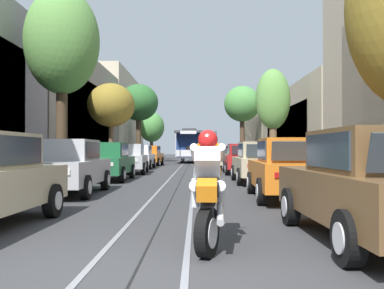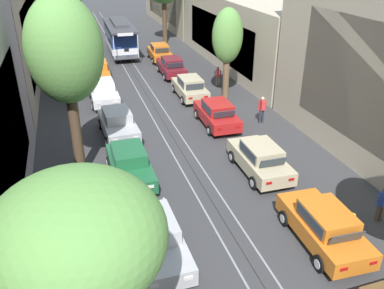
% 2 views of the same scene
% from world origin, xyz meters
% --- Properties ---
extents(ground_plane, '(166.49, 166.49, 0.00)m').
position_xyz_m(ground_plane, '(0.00, 26.64, 0.00)').
color(ground_plane, '#38383A').
extents(trolley_track_rails, '(1.14, 74.60, 0.01)m').
position_xyz_m(trolley_track_rails, '(0.00, 31.30, 0.00)').
color(trolley_track_rails, gray).
rests_on(trolley_track_rails, ground).
extents(building_facade_left, '(5.73, 66.30, 10.87)m').
position_xyz_m(building_facade_left, '(-10.41, 32.78, 4.70)').
color(building_facade_left, gray).
rests_on(building_facade_left, ground).
extents(building_facade_right, '(5.86, 66.30, 9.70)m').
position_xyz_m(building_facade_right, '(10.18, 29.40, 3.84)').
color(building_facade_right, '#BCAD93').
rests_on(building_facade_right, ground).
extents(parked_car_silver_second_left, '(2.06, 4.39, 1.58)m').
position_xyz_m(parked_car_silver_second_left, '(-3.11, 8.23, 0.80)').
color(parked_car_silver_second_left, '#B7B7BC').
rests_on(parked_car_silver_second_left, ground).
extents(parked_car_green_mid_left, '(2.01, 4.37, 1.58)m').
position_xyz_m(parked_car_green_mid_left, '(-3.12, 13.87, 0.80)').
color(parked_car_green_mid_left, '#1E6038').
rests_on(parked_car_green_mid_left, ground).
extents(parked_car_silver_fourth_left, '(2.15, 4.42, 1.58)m').
position_xyz_m(parked_car_silver_fourth_left, '(-2.99, 18.96, 0.80)').
color(parked_car_silver_fourth_left, '#B7B7BC').
rests_on(parked_car_silver_fourth_left, ground).
extents(parked_car_white_fifth_left, '(2.01, 4.36, 1.58)m').
position_xyz_m(parked_car_white_fifth_left, '(-3.21, 24.87, 0.80)').
color(parked_car_white_fifth_left, silver).
rests_on(parked_car_white_fifth_left, ground).
extents(parked_car_orange_sixth_left, '(2.14, 4.42, 1.58)m').
position_xyz_m(parked_car_orange_sixth_left, '(-3.10, 30.26, 0.80)').
color(parked_car_orange_sixth_left, orange).
rests_on(parked_car_orange_sixth_left, ground).
extents(parked_car_brown_near_right, '(2.07, 4.39, 1.58)m').
position_xyz_m(parked_car_brown_near_right, '(3.17, 1.79, 0.80)').
color(parked_car_brown_near_right, brown).
rests_on(parked_car_brown_near_right, ground).
extents(parked_car_orange_second_right, '(2.11, 4.41, 1.58)m').
position_xyz_m(parked_car_orange_second_right, '(3.08, 7.03, 0.80)').
color(parked_car_orange_second_right, orange).
rests_on(parked_car_orange_second_right, ground).
extents(parked_car_beige_mid_right, '(2.02, 4.37, 1.58)m').
position_xyz_m(parked_car_beige_mid_right, '(3.09, 12.53, 0.80)').
color(parked_car_beige_mid_right, '#C1B28E').
rests_on(parked_car_beige_mid_right, ground).
extents(parked_car_red_fourth_right, '(2.06, 4.39, 1.58)m').
position_xyz_m(parked_car_red_fourth_right, '(3.09, 18.64, 0.80)').
color(parked_car_red_fourth_right, red).
rests_on(parked_car_red_fourth_right, ground).
extents(parked_car_beige_fifth_right, '(2.06, 4.39, 1.58)m').
position_xyz_m(parked_car_beige_fifth_right, '(2.96, 24.03, 0.80)').
color(parked_car_beige_fifth_right, '#C1B28E').
rests_on(parked_car_beige_fifth_right, ground).
extents(parked_car_maroon_sixth_right, '(2.06, 4.39, 1.58)m').
position_xyz_m(parked_car_maroon_sixth_right, '(3.06, 29.80, 0.80)').
color(parked_car_maroon_sixth_right, maroon).
rests_on(parked_car_maroon_sixth_right, ground).
extents(parked_car_orange_far_right, '(2.10, 4.40, 1.58)m').
position_xyz_m(parked_car_orange_far_right, '(3.23, 35.15, 0.80)').
color(parked_car_orange_far_right, orange).
rests_on(parked_car_orange_far_right, ground).
extents(street_tree_kerb_left_second, '(3.34, 3.19, 8.53)m').
position_xyz_m(street_tree_kerb_left_second, '(-5.38, 15.09, 6.06)').
color(street_tree_kerb_left_second, '#4C3826').
rests_on(street_tree_kerb_left_second, ground).
extents(street_tree_kerb_left_mid, '(3.38, 3.71, 6.07)m').
position_xyz_m(street_tree_kerb_left_mid, '(-5.52, 27.05, 4.47)').
color(street_tree_kerb_left_mid, brown).
rests_on(street_tree_kerb_left_mid, ground).
extents(street_tree_kerb_left_fourth, '(3.96, 4.31, 7.91)m').
position_xyz_m(street_tree_kerb_left_fourth, '(-5.20, 39.72, 5.98)').
color(street_tree_kerb_left_fourth, '#4C3826').
rests_on(street_tree_kerb_left_fourth, ground).
extents(street_tree_kerb_left_far, '(3.22, 3.54, 6.01)m').
position_xyz_m(street_tree_kerb_left_far, '(-5.02, 50.76, 4.09)').
color(street_tree_kerb_left_far, '#4C3826').
rests_on(street_tree_kerb_left_far, ground).
extents(street_tree_kerb_right_second, '(2.20, 1.87, 6.42)m').
position_xyz_m(street_tree_kerb_right_second, '(5.53, 23.41, 4.37)').
color(street_tree_kerb_right_second, brown).
rests_on(street_tree_kerb_right_second, ground).
extents(street_tree_kerb_right_mid, '(3.88, 3.66, 8.15)m').
position_xyz_m(street_tree_kerb_right_mid, '(5.60, 42.68, 6.13)').
color(street_tree_kerb_right_mid, '#4C3826').
rests_on(street_tree_kerb_right_mid, ground).
extents(cable_car_trolley, '(2.69, 9.16, 3.28)m').
position_xyz_m(cable_car_trolley, '(-0.00, 39.25, 1.66)').
color(cable_car_trolley, navy).
rests_on(cable_car_trolley, ground).
extents(motorcycle_with_rider, '(0.54, 1.94, 1.57)m').
position_xyz_m(motorcycle_with_rider, '(0.80, 1.45, 0.83)').
color(motorcycle_with_rider, black).
rests_on(motorcycle_with_rider, ground).
extents(pedestrian_on_right_pavement, '(0.55, 0.37, 1.74)m').
position_xyz_m(pedestrian_on_right_pavement, '(5.96, 18.24, 0.98)').
color(pedestrian_on_right_pavement, '#282D38').
rests_on(pedestrian_on_right_pavement, ground).
extents(pedestrian_crossing_far, '(0.55, 0.42, 1.59)m').
position_xyz_m(pedestrian_crossing_far, '(5.86, 25.99, 0.90)').
color(pedestrian_crossing_far, slate).
rests_on(pedestrian_crossing_far, ground).
extents(fire_hydrant, '(0.40, 0.22, 0.84)m').
position_xyz_m(fire_hydrant, '(4.60, 7.32, 0.42)').
color(fire_hydrant, gold).
rests_on(fire_hydrant, ground).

